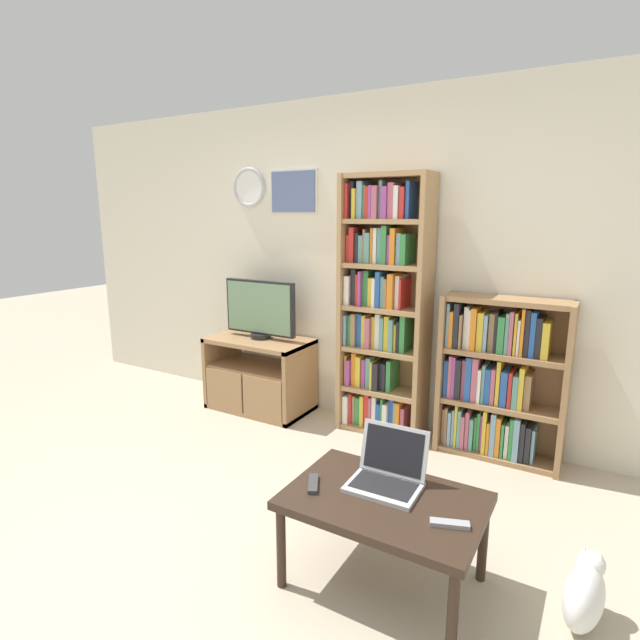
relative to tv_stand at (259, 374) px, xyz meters
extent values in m
plane|color=#BCAD93|center=(0.92, -1.79, -0.32)|extent=(18.00, 18.00, 0.00)
cube|color=beige|center=(0.92, 0.32, 0.98)|extent=(6.57, 0.06, 2.60)
torus|color=#B2B2B7|center=(-0.27, 0.28, 1.60)|extent=(0.35, 0.04, 0.35)
cylinder|color=white|center=(-0.27, 0.28, 1.60)|extent=(0.29, 0.02, 0.29)
cube|color=silver|center=(0.20, 0.29, 1.56)|extent=(0.47, 0.01, 0.37)
cube|color=slate|center=(0.20, 0.28, 1.56)|extent=(0.43, 0.02, 0.33)
cube|color=#9E754C|center=(-0.43, 0.02, 0.00)|extent=(0.04, 0.51, 0.64)
cube|color=#9E754C|center=(0.43, 0.02, 0.00)|extent=(0.04, 0.51, 0.64)
cube|color=#9E754C|center=(0.00, 0.02, 0.30)|extent=(0.89, 0.51, 0.04)
cube|color=#9E754C|center=(0.00, 0.02, -0.30)|extent=(0.89, 0.51, 0.04)
cube|color=#9E754C|center=(0.00, 0.02, 0.06)|extent=(0.82, 0.47, 0.04)
cube|color=#9E754C|center=(-0.20, -0.22, -0.11)|extent=(0.39, 0.02, 0.35)
cube|color=#9E754C|center=(0.20, -0.22, -0.11)|extent=(0.39, 0.02, 0.35)
cylinder|color=black|center=(0.00, 0.04, 0.34)|extent=(0.18, 0.18, 0.04)
cube|color=black|center=(0.00, 0.04, 0.59)|extent=(0.69, 0.05, 0.47)
cube|color=slate|center=(0.00, 0.02, 0.59)|extent=(0.66, 0.01, 0.43)
cube|color=tan|center=(0.80, 0.12, 0.67)|extent=(0.04, 0.30, 1.99)
cube|color=tan|center=(1.43, 0.12, 0.67)|extent=(0.04, 0.30, 1.99)
cube|color=tan|center=(1.12, 0.26, 0.67)|extent=(0.67, 0.02, 1.99)
cube|color=tan|center=(1.12, 0.12, -0.30)|extent=(0.60, 0.27, 0.04)
cube|color=tan|center=(1.12, 0.12, 0.02)|extent=(0.60, 0.27, 0.04)
cube|color=tan|center=(1.12, 0.12, 0.35)|extent=(0.60, 0.27, 0.04)
cube|color=tan|center=(1.12, 0.12, 0.67)|extent=(0.60, 0.27, 0.04)
cube|color=tan|center=(1.12, 0.12, 1.00)|extent=(0.60, 0.27, 0.04)
cube|color=tan|center=(1.12, 0.12, 1.32)|extent=(0.60, 0.27, 0.04)
cube|color=tan|center=(1.12, 0.12, 1.65)|extent=(0.60, 0.27, 0.04)
cube|color=white|center=(0.84, 0.13, -0.17)|extent=(0.04, 0.24, 0.23)
cube|color=red|center=(0.88, 0.14, -0.16)|extent=(0.02, 0.21, 0.25)
cube|color=#93704C|center=(0.91, 0.14, -0.17)|extent=(0.02, 0.20, 0.24)
cube|color=#388947|center=(0.94, 0.14, -0.17)|extent=(0.04, 0.20, 0.23)
cube|color=gold|center=(0.98, 0.13, -0.16)|extent=(0.03, 0.22, 0.25)
cube|color=red|center=(1.02, 0.14, -0.15)|extent=(0.04, 0.21, 0.28)
cube|color=#B75B70|center=(1.05, 0.13, -0.16)|extent=(0.02, 0.22, 0.25)
cube|color=white|center=(1.08, 0.14, -0.15)|extent=(0.03, 0.21, 0.26)
cube|color=#2856A8|center=(1.12, 0.13, -0.18)|extent=(0.04, 0.22, 0.22)
cube|color=#388947|center=(1.15, 0.13, -0.15)|extent=(0.02, 0.22, 0.26)
cube|color=white|center=(1.18, 0.13, -0.17)|extent=(0.04, 0.24, 0.23)
cube|color=#2856A8|center=(1.22, 0.14, -0.15)|extent=(0.04, 0.19, 0.27)
cube|color=#759EB7|center=(1.25, 0.14, -0.16)|extent=(0.02, 0.20, 0.25)
cube|color=orange|center=(1.28, 0.13, -0.16)|extent=(0.03, 0.22, 0.25)
cube|color=#B75B70|center=(1.32, 0.14, -0.18)|extent=(0.03, 0.20, 0.21)
cube|color=gold|center=(0.83, 0.14, 0.16)|extent=(0.02, 0.21, 0.24)
cube|color=#9E4293|center=(0.86, 0.13, 0.14)|extent=(0.04, 0.24, 0.21)
cube|color=orange|center=(0.90, 0.14, 0.17)|extent=(0.04, 0.21, 0.27)
cube|color=gold|center=(0.95, 0.13, 0.16)|extent=(0.04, 0.22, 0.25)
cube|color=#9E4293|center=(0.99, 0.14, 0.15)|extent=(0.03, 0.20, 0.23)
cube|color=#5B9389|center=(1.03, 0.14, 0.16)|extent=(0.04, 0.20, 0.24)
cube|color=gold|center=(1.06, 0.13, 0.15)|extent=(0.02, 0.23, 0.22)
cube|color=#232328|center=(1.10, 0.13, 0.15)|extent=(0.04, 0.24, 0.22)
cube|color=#232328|center=(1.13, 0.14, 0.15)|extent=(0.02, 0.20, 0.22)
cube|color=#232328|center=(1.16, 0.14, 0.15)|extent=(0.03, 0.21, 0.22)
cube|color=#388947|center=(1.20, 0.14, 0.16)|extent=(0.03, 0.20, 0.24)
cube|color=#759EB7|center=(0.83, 0.13, 0.48)|extent=(0.02, 0.24, 0.24)
cube|color=#388947|center=(0.86, 0.14, 0.48)|extent=(0.03, 0.20, 0.24)
cube|color=#93704C|center=(0.90, 0.13, 0.49)|extent=(0.04, 0.23, 0.26)
cube|color=#2856A8|center=(0.94, 0.14, 0.49)|extent=(0.04, 0.20, 0.26)
cube|color=gold|center=(0.98, 0.14, 0.49)|extent=(0.03, 0.21, 0.25)
cube|color=#B75B70|center=(1.02, 0.13, 0.48)|extent=(0.04, 0.23, 0.24)
cube|color=gold|center=(1.06, 0.14, 0.49)|extent=(0.03, 0.19, 0.25)
cube|color=white|center=(1.10, 0.14, 0.50)|extent=(0.04, 0.19, 0.27)
cube|color=#5B9389|center=(1.13, 0.13, 0.49)|extent=(0.03, 0.22, 0.25)
cube|color=gold|center=(1.17, 0.14, 0.50)|extent=(0.04, 0.21, 0.26)
cube|color=#5B9389|center=(1.21, 0.13, 0.49)|extent=(0.03, 0.24, 0.25)
cube|color=gold|center=(1.24, 0.14, 0.47)|extent=(0.02, 0.21, 0.21)
cube|color=#232328|center=(1.26, 0.14, 0.48)|extent=(0.02, 0.21, 0.23)
cube|color=#388947|center=(1.30, 0.14, 0.50)|extent=(0.04, 0.21, 0.28)
cube|color=white|center=(0.84, 0.13, 0.80)|extent=(0.04, 0.24, 0.22)
cube|color=#232328|center=(0.89, 0.14, 0.83)|extent=(0.04, 0.20, 0.27)
cube|color=red|center=(0.93, 0.13, 0.81)|extent=(0.03, 0.21, 0.24)
cube|color=#9E4293|center=(0.95, 0.13, 0.82)|extent=(0.02, 0.24, 0.26)
cube|color=#388947|center=(0.99, 0.14, 0.82)|extent=(0.04, 0.19, 0.27)
cube|color=gold|center=(1.03, 0.14, 0.80)|extent=(0.04, 0.20, 0.22)
cube|color=white|center=(1.07, 0.13, 0.80)|extent=(0.02, 0.23, 0.22)
cube|color=#2856A8|center=(1.10, 0.13, 0.82)|extent=(0.03, 0.23, 0.27)
cube|color=#5B9389|center=(1.13, 0.13, 0.81)|extent=(0.03, 0.22, 0.23)
cube|color=#93704C|center=(1.16, 0.13, 0.80)|extent=(0.02, 0.23, 0.22)
cube|color=orange|center=(1.20, 0.13, 0.82)|extent=(0.04, 0.24, 0.26)
cube|color=white|center=(1.24, 0.14, 0.81)|extent=(0.03, 0.19, 0.24)
cube|color=red|center=(1.27, 0.14, 0.80)|extent=(0.02, 0.21, 0.22)
cube|color=red|center=(0.84, 0.14, 1.12)|extent=(0.03, 0.20, 0.20)
cube|color=red|center=(0.87, 0.14, 1.15)|extent=(0.04, 0.21, 0.26)
cube|color=#232328|center=(0.91, 0.14, 1.13)|extent=(0.03, 0.19, 0.22)
cube|color=#5B9389|center=(0.94, 0.14, 1.12)|extent=(0.03, 0.19, 0.20)
cube|color=#93704C|center=(0.97, 0.14, 1.14)|extent=(0.02, 0.20, 0.25)
cube|color=#5B9389|center=(1.00, 0.13, 1.13)|extent=(0.04, 0.22, 0.22)
cube|color=orange|center=(1.03, 0.14, 1.14)|extent=(0.02, 0.20, 0.26)
cube|color=white|center=(1.06, 0.14, 1.14)|extent=(0.03, 0.19, 0.26)
cube|color=#5B9389|center=(1.10, 0.14, 1.15)|extent=(0.04, 0.19, 0.26)
cube|color=#388947|center=(1.14, 0.13, 1.15)|extent=(0.04, 0.23, 0.28)
cube|color=#9E4293|center=(1.17, 0.13, 1.12)|extent=(0.02, 0.21, 0.21)
cube|color=orange|center=(1.21, 0.13, 1.15)|extent=(0.04, 0.23, 0.26)
cube|color=#759EB7|center=(1.25, 0.14, 1.13)|extent=(0.03, 0.21, 0.23)
cube|color=#388947|center=(1.29, 0.13, 1.12)|extent=(0.04, 0.23, 0.22)
cube|color=red|center=(0.83, 0.13, 1.47)|extent=(0.02, 0.24, 0.25)
cube|color=#232328|center=(0.86, 0.14, 1.47)|extent=(0.03, 0.19, 0.27)
cube|color=gold|center=(0.89, 0.13, 1.45)|extent=(0.03, 0.23, 0.22)
cube|color=#759EB7|center=(0.93, 0.14, 1.47)|extent=(0.04, 0.21, 0.27)
cube|color=#388947|center=(0.96, 0.14, 1.46)|extent=(0.02, 0.20, 0.24)
cube|color=red|center=(0.99, 0.13, 1.45)|extent=(0.03, 0.22, 0.23)
cube|color=#9E4293|center=(1.03, 0.13, 1.46)|extent=(0.02, 0.24, 0.24)
cube|color=#B75B70|center=(1.06, 0.13, 1.46)|extent=(0.04, 0.24, 0.23)
cube|color=#5B9389|center=(1.09, 0.14, 1.47)|extent=(0.02, 0.20, 0.27)
cube|color=#9E4293|center=(1.13, 0.13, 1.45)|extent=(0.04, 0.23, 0.23)
cube|color=#B75B70|center=(1.18, 0.13, 1.47)|extent=(0.04, 0.21, 0.25)
cube|color=white|center=(1.22, 0.13, 1.45)|extent=(0.03, 0.22, 0.23)
cube|color=red|center=(1.26, 0.14, 1.45)|extent=(0.04, 0.21, 0.22)
cube|color=#2856A8|center=(1.30, 0.14, 1.47)|extent=(0.03, 0.19, 0.26)
cube|color=#9E754C|center=(1.59, 0.13, 0.25)|extent=(0.04, 0.28, 1.15)
cube|color=#9E754C|center=(2.40, 0.13, 0.25)|extent=(0.04, 0.28, 1.15)
cube|color=#9E754C|center=(2.00, 0.26, 0.25)|extent=(0.84, 0.02, 1.15)
cube|color=#9E754C|center=(2.00, 0.13, -0.30)|extent=(0.77, 0.24, 0.04)
cube|color=#9E754C|center=(2.00, 0.13, 0.07)|extent=(0.77, 0.24, 0.04)
cube|color=#9E754C|center=(2.00, 0.13, 0.44)|extent=(0.77, 0.24, 0.04)
cube|color=#9E754C|center=(2.00, 0.13, 0.81)|extent=(0.77, 0.24, 0.04)
cube|color=#93704C|center=(1.63, 0.15, -0.15)|extent=(0.02, 0.18, 0.27)
cube|color=#93704C|center=(1.65, 0.14, -0.14)|extent=(0.02, 0.20, 0.29)
cube|color=#759EB7|center=(1.68, 0.14, -0.16)|extent=(0.02, 0.21, 0.26)
cube|color=#759EB7|center=(1.70, 0.14, -0.15)|extent=(0.02, 0.20, 0.28)
cube|color=gold|center=(1.72, 0.14, -0.13)|extent=(0.02, 0.20, 0.32)
cube|color=#5B9389|center=(1.75, 0.14, -0.14)|extent=(0.03, 0.21, 0.29)
cube|color=#B75B70|center=(1.78, 0.14, -0.16)|extent=(0.02, 0.22, 0.25)
cube|color=#B75B70|center=(1.80, 0.14, -0.14)|extent=(0.03, 0.20, 0.28)
cube|color=#5B9389|center=(1.83, 0.14, -0.17)|extent=(0.03, 0.20, 0.24)
cube|color=#388947|center=(1.86, 0.15, -0.16)|extent=(0.02, 0.18, 0.26)
cube|color=#388947|center=(1.88, 0.15, -0.14)|extent=(0.02, 0.18, 0.29)
cube|color=#9E4293|center=(1.90, 0.15, -0.15)|extent=(0.02, 0.18, 0.27)
cube|color=gold|center=(1.93, 0.14, -0.13)|extent=(0.02, 0.22, 0.32)
cube|color=orange|center=(1.95, 0.14, -0.17)|extent=(0.02, 0.21, 0.24)
cube|color=#759EB7|center=(1.98, 0.14, -0.13)|extent=(0.03, 0.22, 0.31)
cube|color=orange|center=(2.02, 0.14, -0.14)|extent=(0.03, 0.21, 0.29)
cube|color=#388947|center=(2.05, 0.14, -0.16)|extent=(0.02, 0.21, 0.25)
cube|color=white|center=(2.07, 0.15, -0.16)|extent=(0.03, 0.19, 0.24)
cube|color=#388947|center=(2.10, 0.14, -0.14)|extent=(0.03, 0.21, 0.30)
cube|color=#759EB7|center=(2.14, 0.14, -0.13)|extent=(0.04, 0.22, 0.31)
cube|color=#232328|center=(2.17, 0.14, -0.14)|extent=(0.03, 0.21, 0.28)
cube|color=#232328|center=(2.21, 0.14, -0.16)|extent=(0.03, 0.20, 0.26)
cube|color=#759EB7|center=(2.24, 0.15, -0.17)|extent=(0.02, 0.18, 0.24)
cube|color=#2856A8|center=(1.63, 0.14, 0.22)|extent=(0.03, 0.20, 0.27)
cube|color=#B75B70|center=(1.66, 0.14, 0.24)|extent=(0.02, 0.22, 0.31)
cube|color=#9E4293|center=(1.69, 0.14, 0.24)|extent=(0.02, 0.21, 0.31)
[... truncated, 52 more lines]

